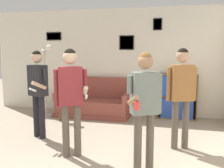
# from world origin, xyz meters

# --- Properties ---
(wall_back) EXTENTS (7.34, 0.08, 2.70)m
(wall_back) POSITION_xyz_m (-0.00, 4.17, 1.35)
(wall_back) COLOR silver
(wall_back) RESTS_ON ground_plane
(couch) EXTENTS (1.85, 0.80, 0.95)m
(couch) POSITION_xyz_m (-0.73, 3.76, 0.31)
(couch) COLOR brown
(couch) RESTS_ON ground_plane
(bookshelf) EXTENTS (0.92, 0.30, 1.08)m
(bookshelf) POSITION_xyz_m (1.33, 3.95, 0.54)
(bookshelf) COLOR brown
(bookshelf) RESTS_ON ground_plane
(floor_lamp) EXTENTS (0.37, 0.40, 1.78)m
(floor_lamp) POSITION_xyz_m (-1.85, 3.36, 1.29)
(floor_lamp) COLOR #ADA89E
(floor_lamp) RESTS_ON ground_plane
(person_player_foreground_left) EXTENTS (0.46, 0.57, 1.65)m
(person_player_foreground_left) POSITION_xyz_m (-1.25, 1.97, 1.01)
(person_player_foreground_left) COLOR black
(person_player_foreground_left) RESTS_ON ground_plane
(person_player_foreground_center) EXTENTS (0.58, 0.40, 1.69)m
(person_player_foreground_center) POSITION_xyz_m (-0.31, 1.31, 1.04)
(person_player_foreground_center) COLOR brown
(person_player_foreground_center) RESTS_ON ground_plane
(person_watcher_holding_cup) EXTENTS (0.45, 0.55, 1.64)m
(person_watcher_holding_cup) POSITION_xyz_m (0.84, 1.12, 1.00)
(person_watcher_holding_cup) COLOR brown
(person_watcher_holding_cup) RESTS_ON ground_plane
(person_spectator_near_bookshelf) EXTENTS (0.48, 0.30, 1.69)m
(person_spectator_near_bookshelf) POSITION_xyz_m (1.35, 2.03, 1.04)
(person_spectator_near_bookshelf) COLOR brown
(person_spectator_near_bookshelf) RESTS_ON ground_plane
(bottle_on_floor) EXTENTS (0.08, 0.08, 0.26)m
(bottle_on_floor) POSITION_xyz_m (-1.36, 3.11, 0.10)
(bottle_on_floor) COLOR brown
(bottle_on_floor) RESTS_ON ground_plane
(drinking_cup) EXTENTS (0.08, 0.08, 0.11)m
(drinking_cup) POSITION_xyz_m (1.36, 3.95, 1.14)
(drinking_cup) COLOR white
(drinking_cup) RESTS_ON bookshelf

